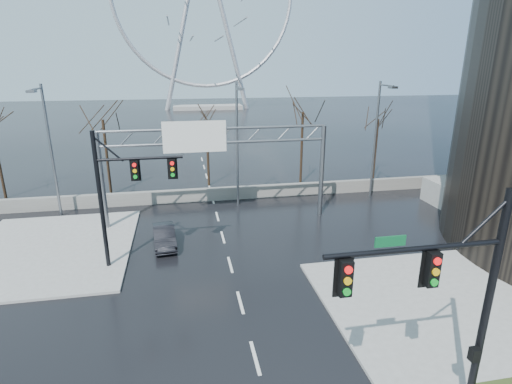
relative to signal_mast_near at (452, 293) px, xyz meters
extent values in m
plane|color=black|center=(-5.14, 4.04, -4.87)|extent=(260.00, 260.00, 0.00)
cube|color=gray|center=(4.86, 6.04, -4.80)|extent=(12.00, 10.00, 0.15)
cube|color=gray|center=(-16.14, 16.04, -4.80)|extent=(10.00, 12.00, 0.15)
cube|color=slate|center=(-5.14, 24.04, -4.32)|extent=(52.00, 0.50, 1.10)
cylinder|color=black|center=(1.36, 0.04, -0.87)|extent=(0.24, 0.24, 8.00)
cylinder|color=black|center=(-1.34, 0.04, 1.53)|extent=(5.40, 0.16, 0.16)
cube|color=black|center=(-0.84, -0.11, 0.93)|extent=(0.35, 0.28, 1.05)
cube|color=black|center=(-3.44, -0.11, 0.93)|extent=(0.35, 0.28, 1.05)
cylinder|color=black|center=(-12.14, 13.04, -0.87)|extent=(0.24, 0.24, 8.00)
cylinder|color=black|center=(-9.84, 13.04, 1.53)|extent=(4.60, 0.16, 0.16)
cube|color=black|center=(-10.14, 12.89, 0.93)|extent=(0.35, 0.28, 1.05)
cube|color=black|center=(-8.14, 12.89, 0.93)|extent=(0.35, 0.28, 1.05)
cylinder|color=slate|center=(-13.14, 19.04, -1.37)|extent=(0.36, 0.36, 7.00)
cylinder|color=slate|center=(2.86, 19.04, -1.37)|extent=(0.36, 0.36, 7.00)
cylinder|color=slate|center=(-5.14, 19.04, 2.13)|extent=(16.00, 0.20, 0.20)
cylinder|color=slate|center=(-5.14, 19.04, 1.13)|extent=(16.00, 0.20, 0.20)
cube|color=#0A5127|center=(-6.64, 18.89, 1.63)|extent=(4.20, 0.10, 2.00)
cube|color=silver|center=(-6.64, 18.83, 1.63)|extent=(4.40, 0.02, 2.20)
cylinder|color=slate|center=(-17.14, 22.54, 0.13)|extent=(0.20, 0.20, 10.00)
cylinder|color=slate|center=(-17.14, 21.44, 4.83)|extent=(0.12, 2.20, 0.12)
cube|color=slate|center=(-17.14, 20.44, 4.73)|extent=(0.50, 0.70, 0.18)
cylinder|color=slate|center=(-3.14, 22.54, 0.13)|extent=(0.20, 0.20, 10.00)
cylinder|color=slate|center=(-3.14, 21.44, 4.83)|extent=(0.12, 2.20, 0.12)
cube|color=slate|center=(-3.14, 20.44, 4.73)|extent=(0.50, 0.70, 0.18)
cylinder|color=slate|center=(8.86, 22.54, 0.13)|extent=(0.20, 0.20, 10.00)
cylinder|color=slate|center=(8.86, 21.44, 4.83)|extent=(0.12, 2.20, 0.12)
cube|color=slate|center=(8.86, 20.44, 4.73)|extent=(0.50, 0.70, 0.18)
cylinder|color=black|center=(-14.14, 27.54, -1.50)|extent=(0.24, 0.24, 6.75)
cylinder|color=black|center=(-5.14, 28.54, -1.95)|extent=(0.24, 0.24, 5.85)
cylinder|color=black|center=(3.86, 27.54, -1.36)|extent=(0.24, 0.24, 7.02)
cylinder|color=black|center=(11.86, 28.04, -1.81)|extent=(0.24, 0.24, 6.12)
cube|color=gray|center=(-0.14, 99.04, -4.37)|extent=(18.00, 6.00, 1.00)
cylinder|color=#B2B2B7|center=(-7.14, 99.04, 9.13)|extent=(8.28, 1.20, 28.82)
cylinder|color=#B2B2B7|center=(6.86, 99.04, 9.13)|extent=(8.28, 1.20, 28.82)
imported|color=black|center=(-9.01, 15.50, -4.24)|extent=(1.72, 3.98, 1.27)
camera|label=1|loc=(-7.59, -9.03, 6.41)|focal=28.00mm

